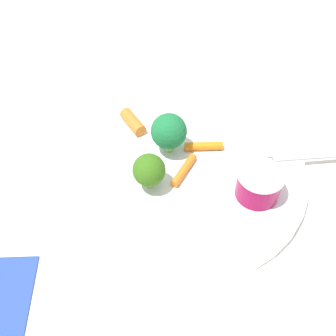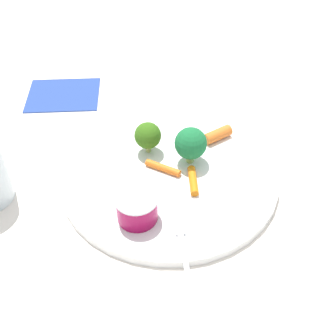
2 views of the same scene
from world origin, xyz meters
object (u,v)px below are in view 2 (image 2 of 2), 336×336
broccoli_floret_0 (148,136)px  fork (188,276)px  carrot_stick_0 (163,167)px  plate (169,174)px  broccoli_floret_1 (191,144)px  sauce_cup (137,208)px  carrot_stick_2 (218,135)px  carrot_stick_1 (193,181)px  napkin (63,94)px

broccoli_floret_0 → fork: size_ratio=0.28×
broccoli_floret_0 → carrot_stick_0: 0.05m
plate → broccoli_floret_1: size_ratio=5.43×
broccoli_floret_0 → sauce_cup: bearing=-88.6°
carrot_stick_0 → carrot_stick_2: size_ratio=1.18×
plate → sauce_cup: 0.10m
plate → carrot_stick_0: size_ratio=5.83×
carrot_stick_1 → napkin: (-0.25, 0.21, -0.02)m
broccoli_floret_0 → broccoli_floret_1: 0.07m
sauce_cup → napkin: sauce_cup is taller
plate → fork: (0.04, -0.17, 0.01)m
broccoli_floret_1 → fork: (0.01, -0.20, -0.03)m
sauce_cup → broccoli_floret_0: broccoli_floret_0 is taller
carrot_stick_0 → fork: (0.05, -0.18, -0.00)m
sauce_cup → fork: sauce_cup is taller
sauce_cup → napkin: bearing=122.5°
plate → carrot_stick_2: 0.11m
broccoli_floret_0 → napkin: 0.24m
sauce_cup → broccoli_floret_1: 0.13m
carrot_stick_1 → fork: size_ratio=0.28×
broccoli_floret_0 → carrot_stick_1: 0.10m
carrot_stick_1 → fork: 0.15m
broccoli_floret_1 → broccoli_floret_0: bearing=166.0°
plate → carrot_stick_1: carrot_stick_1 is taller
carrot_stick_0 → carrot_stick_2: bearing=45.4°
plate → fork: fork is taller
plate → sauce_cup: sauce_cup is taller
carrot_stick_2 → fork: (-0.03, -0.25, -0.01)m
napkin → broccoli_floret_0: bearing=-40.6°
broccoli_floret_1 → carrot_stick_2: 0.07m
carrot_stick_1 → fork: bearing=-88.9°
carrot_stick_0 → fork: size_ratio=0.30×
carrot_stick_2 → napkin: bearing=158.3°
carrot_stick_0 → napkin: size_ratio=0.42×
sauce_cup → broccoli_floret_1: broccoli_floret_1 is taller
carrot_stick_2 → napkin: size_ratio=0.36×
carrot_stick_1 → carrot_stick_2: (0.03, 0.10, 0.00)m
broccoli_floret_0 → carrot_stick_1: broccoli_floret_0 is taller
sauce_cup → carrot_stick_0: (0.02, 0.09, -0.01)m
broccoli_floret_1 → carrot_stick_0: (-0.04, -0.02, -0.03)m
fork → broccoli_floret_0: bearing=109.2°
fork → napkin: (-0.25, 0.37, -0.01)m
carrot_stick_0 → broccoli_floret_0: bearing=124.5°
sauce_cup → carrot_stick_1: bearing=45.3°
carrot_stick_2 → fork: carrot_stick_2 is taller
sauce_cup → broccoli_floret_0: size_ratio=1.10×
plate → broccoli_floret_0: 0.07m
broccoli_floret_0 → carrot_stick_2: size_ratio=1.10×
carrot_stick_0 → fork: 0.18m
broccoli_floret_0 → carrot_stick_2: broccoli_floret_0 is taller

